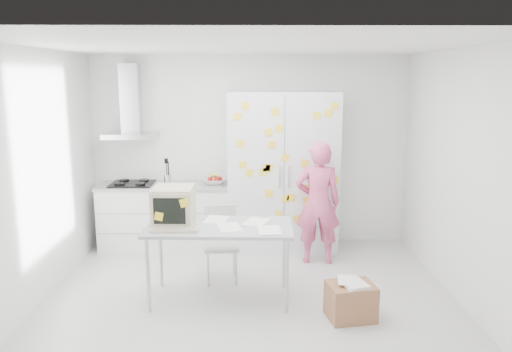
{
  "coord_description": "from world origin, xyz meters",
  "views": [
    {
      "loc": [
        0.01,
        -5.12,
        2.4
      ],
      "look_at": [
        0.07,
        0.67,
        1.24
      ],
      "focal_mm": 35.0,
      "sensor_mm": 36.0,
      "label": 1
    }
  ],
  "objects_px": {
    "person": "(318,203)",
    "cardboard_box": "(351,301)",
    "desk": "(190,215)",
    "chair": "(221,238)"
  },
  "relations": [
    {
      "from": "person",
      "to": "chair",
      "type": "distance_m",
      "value": 1.36
    },
    {
      "from": "person",
      "to": "cardboard_box",
      "type": "distance_m",
      "value": 1.69
    },
    {
      "from": "chair",
      "to": "person",
      "type": "bearing_deg",
      "value": 17.41
    },
    {
      "from": "desk",
      "to": "cardboard_box",
      "type": "distance_m",
      "value": 1.89
    },
    {
      "from": "person",
      "to": "chair",
      "type": "bearing_deg",
      "value": 25.3
    },
    {
      "from": "person",
      "to": "desk",
      "type": "distance_m",
      "value": 1.85
    },
    {
      "from": "desk",
      "to": "cardboard_box",
      "type": "height_order",
      "value": "desk"
    },
    {
      "from": "person",
      "to": "cardboard_box",
      "type": "height_order",
      "value": "person"
    },
    {
      "from": "desk",
      "to": "chair",
      "type": "height_order",
      "value": "desk"
    },
    {
      "from": "desk",
      "to": "cardboard_box",
      "type": "relative_size",
      "value": 3.08
    }
  ]
}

